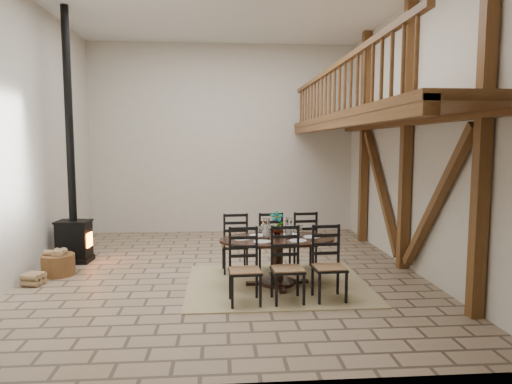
{
  "coord_description": "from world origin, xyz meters",
  "views": [
    {
      "loc": [
        -0.08,
        -8.3,
        2.36
      ],
      "look_at": [
        0.6,
        0.4,
        1.44
      ],
      "focal_mm": 32.0,
      "sensor_mm": 36.0,
      "label": 1
    }
  ],
  "objects": [
    {
      "name": "wood_stove",
      "position": [
        -3.02,
        0.95,
        1.13
      ],
      "size": [
        0.69,
        0.55,
        5.0
      ],
      "rotation": [
        0.0,
        0.0,
        -0.08
      ],
      "color": "black",
      "rests_on": "ground"
    },
    {
      "name": "ground",
      "position": [
        0.0,
        0.0,
        0.0
      ],
      "size": [
        8.0,
        8.0,
        0.0
      ],
      "primitive_type": "plane",
      "color": "gray",
      "rests_on": "ground"
    },
    {
      "name": "room_shell",
      "position": [
        1.19,
        0.0,
        3.01
      ],
      "size": [
        7.02,
        8.02,
        5.01
      ],
      "color": "beige",
      "rests_on": "ground"
    },
    {
      "name": "log_basket",
      "position": [
        -3.02,
        0.02,
        0.21
      ],
      "size": [
        0.58,
        0.58,
        0.48
      ],
      "rotation": [
        0.0,
        0.0,
        -0.34
      ],
      "color": "brown",
      "rests_on": "ground"
    },
    {
      "name": "log_stack",
      "position": [
        -3.23,
        -0.57,
        0.1
      ],
      "size": [
        0.38,
        0.38,
        0.21
      ],
      "rotation": [
        0.0,
        0.0,
        -0.27
      ],
      "color": "#998655",
      "rests_on": "ground"
    },
    {
      "name": "dining_table",
      "position": [
        0.86,
        -0.88,
        0.42
      ],
      "size": [
        2.0,
        2.25,
        1.25
      ],
      "rotation": [
        0.0,
        0.0,
        0.06
      ],
      "color": "black",
      "rests_on": "ground"
    },
    {
      "name": "rug",
      "position": [
        0.86,
        -0.88,
        0.01
      ],
      "size": [
        3.0,
        2.5,
        0.02
      ],
      "primitive_type": "cube",
      "color": "tan",
      "rests_on": "ground"
    }
  ]
}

